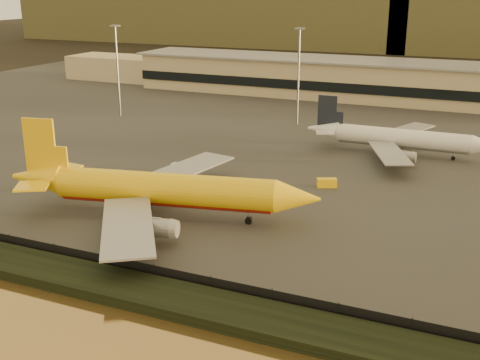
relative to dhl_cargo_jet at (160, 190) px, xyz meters
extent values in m
plane|color=black|center=(8.80, -6.60, -4.83)|extent=(900.00, 900.00, 0.00)
cube|color=black|center=(8.80, -23.60, -4.13)|extent=(320.00, 7.00, 1.40)
cube|color=#2D2D2D|center=(8.80, 88.40, -4.73)|extent=(320.00, 220.00, 0.20)
cube|color=black|center=(8.80, -19.60, -3.53)|extent=(300.00, 0.05, 2.20)
cube|color=tan|center=(8.80, 118.40, 1.37)|extent=(160.00, 22.00, 12.00)
cube|color=black|center=(8.80, 107.20, 0.37)|extent=(160.00, 0.60, 3.00)
cube|color=gray|center=(8.80, 118.40, 7.67)|extent=(164.00, 24.00, 0.60)
cube|color=tan|center=(-86.20, 122.40, -0.13)|extent=(50.00, 18.00, 9.00)
cylinder|color=slate|center=(-51.20, 63.40, 7.87)|extent=(0.50, 0.50, 25.00)
cube|color=slate|center=(-51.20, 63.40, 20.57)|extent=(2.20, 2.20, 0.40)
cylinder|color=slate|center=(-1.20, 73.40, 7.87)|extent=(0.50, 0.50, 25.00)
cube|color=slate|center=(-1.20, 73.40, 20.57)|extent=(2.20, 2.20, 0.40)
cylinder|color=yellow|center=(0.93, 0.20, 0.28)|extent=(36.07, 12.49, 5.17)
cylinder|color=#B11B0A|center=(0.93, 0.20, -0.62)|extent=(34.86, 11.17, 4.03)
cone|color=yellow|center=(21.83, 4.64, 0.28)|extent=(7.88, 6.50, 5.17)
cone|color=yellow|center=(-20.95, -4.45, 0.67)|extent=(9.82, 6.91, 5.17)
cube|color=yellow|center=(-19.97, -4.25, 6.35)|extent=(5.43, 1.54, 9.04)
cube|color=yellow|center=(-20.08, 1.02, 1.06)|extent=(5.45, 5.40, 0.31)
cube|color=yellow|center=(-17.93, -9.09, 1.06)|extent=(6.76, 6.74, 0.31)
cube|color=gray|center=(-2.91, 13.45, -0.62)|extent=(10.73, 23.23, 0.31)
cylinder|color=gray|center=(0.22, 10.69, -2.05)|extent=(6.42, 4.02, 2.84)
cube|color=gray|center=(2.82, -13.47, -0.62)|extent=(18.27, 22.43, 0.31)
cylinder|color=gray|center=(4.55, -9.68, -2.05)|extent=(6.42, 4.02, 2.84)
cylinder|color=black|center=(14.29, 3.04, -4.06)|extent=(1.30, 1.12, 1.14)
cylinder|color=slate|center=(14.29, 3.04, -3.47)|extent=(0.20, 0.20, 2.33)
cylinder|color=black|center=(-2.24, -2.85, -4.06)|extent=(1.30, 1.12, 1.14)
cylinder|color=slate|center=(-2.24, -2.85, -3.47)|extent=(0.20, 0.20, 2.33)
cylinder|color=black|center=(-3.20, 1.70, -4.06)|extent=(1.30, 1.12, 1.14)
cylinder|color=slate|center=(-3.20, 1.70, -3.47)|extent=(0.20, 0.20, 2.33)
cylinder|color=white|center=(29.69, 53.91, -0.82)|extent=(28.92, 4.24, 4.01)
cylinder|color=gray|center=(29.69, 53.91, -1.52)|extent=(28.11, 3.35, 3.13)
cone|color=white|center=(11.63, 53.77, -0.52)|extent=(7.25, 4.07, 4.01)
cube|color=black|center=(12.43, 53.77, 3.90)|extent=(4.42, 0.36, 7.02)
cube|color=white|center=(13.20, 57.79, -0.22)|extent=(4.98, 4.84, 0.24)
cube|color=white|center=(13.27, 49.77, -0.22)|extent=(5.01, 4.89, 0.24)
cube|color=gray|center=(28.80, 64.94, -1.52)|extent=(11.86, 18.86, 0.24)
cylinder|color=gray|center=(30.82, 62.25, -2.62)|extent=(4.83, 2.25, 2.21)
cube|color=gray|center=(28.97, 42.87, -1.52)|extent=(12.09, 18.83, 0.24)
cylinder|color=gray|center=(30.96, 45.59, -2.62)|extent=(4.83, 2.25, 2.21)
cylinder|color=black|center=(40.72, 54.00, -4.19)|extent=(0.89, 0.71, 0.88)
cylinder|color=slate|center=(40.72, 54.00, -3.73)|extent=(0.21, 0.21, 1.81)
cylinder|color=black|center=(26.69, 52.08, -4.19)|extent=(0.89, 0.71, 0.88)
cylinder|color=slate|center=(26.69, 52.08, -3.73)|extent=(0.21, 0.21, 1.81)
cylinder|color=black|center=(26.66, 55.69, -4.19)|extent=(0.89, 0.71, 0.88)
cylinder|color=slate|center=(26.66, 55.69, -3.73)|extent=(0.21, 0.21, 1.81)
cube|color=yellow|center=(20.65, 25.57, -3.82)|extent=(3.96, 2.97, 1.62)
cube|color=white|center=(-8.86, 22.61, -3.77)|extent=(3.87, 1.86, 1.71)
camera|label=1|loc=(48.52, -78.56, 31.65)|focal=45.00mm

